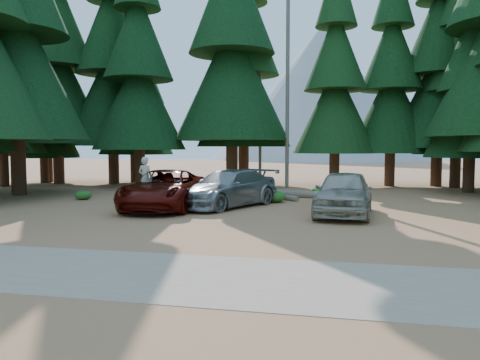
{
  "coord_description": "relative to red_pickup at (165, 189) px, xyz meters",
  "views": [
    {
      "loc": [
        4.13,
        -15.26,
        2.57
      ],
      "look_at": [
        0.16,
        3.2,
        1.25
      ],
      "focal_mm": 35.0,
      "sensor_mm": 36.0,
      "label": 1
    }
  ],
  "objects": [
    {
      "name": "log_right",
      "position": [
        5.54,
        5.5,
        -0.64
      ],
      "size": [
        5.36,
        1.75,
        0.35
      ],
      "primitive_type": "cylinder",
      "rotation": [
        0.0,
        1.57,
        -0.26
      ],
      "color": "#665E52",
      "rests_on": "ground"
    },
    {
      "name": "snag_front",
      "position": [
        3.84,
        11.38,
        5.19
      ],
      "size": [
        0.24,
        0.24,
        12.0
      ],
      "primitive_type": "cylinder",
      "color": "#665E52",
      "rests_on": "ground"
    },
    {
      "name": "forest_belt_north",
      "position": [
        3.04,
        11.88,
        -0.81
      ],
      "size": [
        36.0,
        7.0,
        22.0
      ],
      "primitive_type": null,
      "color": "black",
      "rests_on": "ground"
    },
    {
      "name": "shrub_center_left",
      "position": [
        1.51,
        3.3,
        -0.51
      ],
      "size": [
        1.1,
        1.1,
        0.61
      ],
      "primitive_type": "ellipsoid",
      "color": "#327222",
      "rests_on": "ground"
    },
    {
      "name": "shrub_far_left",
      "position": [
        -1.71,
        6.5,
        -0.57
      ],
      "size": [
        0.88,
        0.88,
        0.49
      ],
      "primitive_type": "ellipsoid",
      "color": "#327222",
      "rests_on": "ground"
    },
    {
      "name": "mountain_peak",
      "position": [
        0.46,
        85.11,
        11.89
      ],
      "size": [
        48.0,
        50.0,
        28.0
      ],
      "color": "gray",
      "rests_on": "ground"
    },
    {
      "name": "shrub_edge_west",
      "position": [
        -5.21,
        2.38,
        -0.59
      ],
      "size": [
        0.82,
        0.82,
        0.45
      ],
      "primitive_type": "ellipsoid",
      "color": "#327222",
      "rests_on": "ground"
    },
    {
      "name": "shrub_far_right",
      "position": [
        7.86,
        6.07,
        -0.51
      ],
      "size": [
        1.12,
        1.12,
        0.61
      ],
      "primitive_type": "ellipsoid",
      "color": "#327222",
      "rests_on": "ground"
    },
    {
      "name": "log_left",
      "position": [
        -2.69,
        6.95,
        -0.68
      ],
      "size": [
        3.66,
        1.02,
        0.26
      ],
      "primitive_type": "cylinder",
      "rotation": [
        0.0,
        1.57,
        -0.21
      ],
      "color": "#665E52",
      "rests_on": "ground"
    },
    {
      "name": "red_pickup",
      "position": [
        0.0,
        0.0,
        0.0
      ],
      "size": [
        3.15,
        6.05,
        1.63
      ],
      "primitive_type": "imported",
      "rotation": [
        0.0,
        0.0,
        0.08
      ],
      "color": "#560C07",
      "rests_on": "ground"
    },
    {
      "name": "snag_back",
      "position": [
        1.84,
        12.88,
        4.19
      ],
      "size": [
        0.2,
        0.2,
        10.0
      ],
      "primitive_type": "cylinder",
      "color": "#665E52",
      "rests_on": "ground"
    },
    {
      "name": "shrub_right",
      "position": [
        4.21,
        3.26,
        -0.54
      ],
      "size": [
        1.0,
        1.0,
        0.55
      ],
      "primitive_type": "ellipsoid",
      "color": "#327222",
      "rests_on": "ground"
    },
    {
      "name": "shrub_center_right",
      "position": [
        6.22,
        6.16,
        -0.54
      ],
      "size": [
        1.01,
        1.01,
        0.56
      ],
      "primitive_type": "ellipsoid",
      "color": "#327222",
      "rests_on": "ground"
    },
    {
      "name": "silver_minivan_center",
      "position": [
        2.4,
        1.23,
        -0.02
      ],
      "size": [
        4.34,
        5.92,
        1.59
      ],
      "primitive_type": "imported",
      "rotation": [
        0.0,
        0.0,
        -0.44
      ],
      "color": "#93969A",
      "rests_on": "ground"
    },
    {
      "name": "gravel_strip",
      "position": [
        3.04,
        -9.62,
        -0.81
      ],
      "size": [
        26.0,
        3.5,
        0.01
      ],
      "primitive_type": "cube",
      "color": "tan",
      "rests_on": "ground"
    },
    {
      "name": "shrub_left",
      "position": [
        1.96,
        4.01,
        -0.56
      ],
      "size": [
        0.92,
        0.92,
        0.51
      ],
      "primitive_type": "ellipsoid",
      "color": "#327222",
      "rests_on": "ground"
    },
    {
      "name": "log_mid",
      "position": [
        4.04,
        4.77,
        -0.68
      ],
      "size": [
        2.51,
        2.38,
        0.26
      ],
      "primitive_type": "cylinder",
      "rotation": [
        0.0,
        1.57,
        -0.76
      ],
      "color": "#665E52",
      "rests_on": "ground"
    },
    {
      "name": "silver_minivan_right",
      "position": [
        7.33,
        -0.3,
        0.04
      ],
      "size": [
        2.39,
        5.14,
        1.7
      ],
      "primitive_type": "imported",
      "rotation": [
        0.0,
        0.0,
        -0.08
      ],
      "color": "#AFAA9C",
      "rests_on": "ground"
    },
    {
      "name": "ground",
      "position": [
        3.04,
        -3.12,
        -0.81
      ],
      "size": [
        160.0,
        160.0,
        0.0
      ],
      "primitive_type": "plane",
      "color": "#A97247",
      "rests_on": "ground"
    },
    {
      "name": "frisbee_player",
      "position": [
        -0.86,
        -0.02,
        0.47
      ],
      "size": [
        0.71,
        0.52,
        1.8
      ],
      "rotation": [
        0.0,
        0.0,
        3.01
      ],
      "color": "silver",
      "rests_on": "ground"
    }
  ]
}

